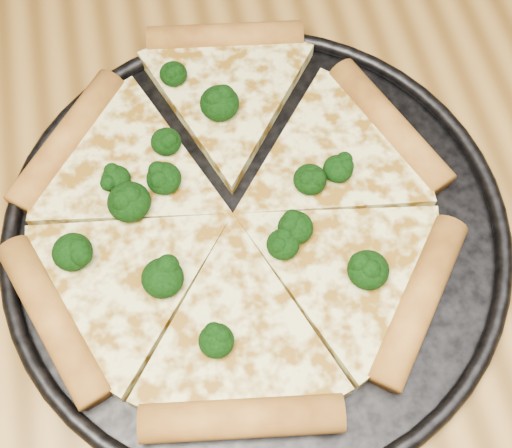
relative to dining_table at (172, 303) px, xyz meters
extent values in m
plane|color=brown|center=(0.00, 0.00, -0.66)|extent=(4.00, 4.00, 0.00)
cube|color=olive|center=(0.00, 0.00, 0.07)|extent=(1.20, 0.90, 0.04)
cube|color=brown|center=(0.54, 0.39, -0.30)|extent=(0.06, 0.06, 0.71)
cylinder|color=black|center=(0.08, 0.01, 0.09)|extent=(0.38, 0.38, 0.01)
torus|color=black|center=(0.08, 0.01, 0.10)|extent=(0.39, 0.39, 0.01)
cylinder|color=#B97B2E|center=(0.21, 0.08, 0.11)|extent=(0.07, 0.14, 0.03)
cylinder|color=#B97B2E|center=(0.09, 0.20, 0.11)|extent=(0.14, 0.05, 0.03)
cylinder|color=#B97B2E|center=(-0.06, 0.12, 0.11)|extent=(0.11, 0.12, 0.03)
cylinder|color=#B97B2E|center=(-0.08, -0.03, 0.11)|extent=(0.07, 0.14, 0.03)
cylinder|color=#B97B2E|center=(0.04, -0.13, 0.11)|extent=(0.14, 0.05, 0.03)
cylinder|color=#B97B2E|center=(0.18, -0.08, 0.11)|extent=(0.11, 0.12, 0.03)
ellipsoid|color=black|center=(-0.02, 0.07, 0.12)|extent=(0.02, 0.02, 0.02)
ellipsoid|color=black|center=(0.07, 0.12, 0.12)|extent=(0.03, 0.03, 0.02)
ellipsoid|color=black|center=(0.00, -0.02, 0.12)|extent=(0.03, 0.03, 0.02)
ellipsoid|color=black|center=(-0.01, 0.04, 0.12)|extent=(0.03, 0.03, 0.02)
ellipsoid|color=black|center=(-0.06, 0.01, 0.12)|extent=(0.03, 0.03, 0.02)
ellipsoid|color=black|center=(0.02, 0.06, 0.12)|extent=(0.03, 0.03, 0.02)
ellipsoid|color=black|center=(0.13, 0.03, 0.12)|extent=(0.03, 0.03, 0.02)
ellipsoid|color=black|center=(0.02, 0.09, 0.12)|extent=(0.02, 0.02, 0.02)
ellipsoid|color=black|center=(0.15, -0.05, 0.12)|extent=(0.03, 0.03, 0.02)
ellipsoid|color=black|center=(0.09, -0.02, 0.12)|extent=(0.02, 0.02, 0.02)
ellipsoid|color=black|center=(0.04, 0.16, 0.12)|extent=(0.02, 0.02, 0.02)
ellipsoid|color=black|center=(0.15, 0.04, 0.12)|extent=(0.02, 0.02, 0.02)
ellipsoid|color=black|center=(0.03, -0.08, 0.12)|extent=(0.03, 0.03, 0.02)
ellipsoid|color=black|center=(0.11, 0.00, 0.12)|extent=(0.03, 0.03, 0.02)
camera|label=1|loc=(0.03, -0.21, 0.57)|focal=46.68mm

